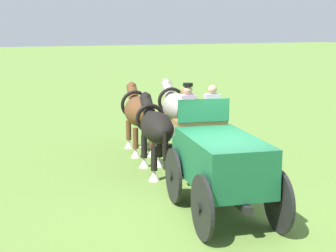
# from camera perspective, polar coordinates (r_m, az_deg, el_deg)

# --- Properties ---
(ground_plane) EXTENTS (220.00, 220.00, 0.00)m
(ground_plane) POSITION_cam_1_polar(r_m,az_deg,el_deg) (11.39, 6.04, -10.07)
(ground_plane) COLOR olive
(show_wagon) EXTENTS (5.82, 2.47, 2.79)m
(show_wagon) POSITION_cam_1_polar(r_m,az_deg,el_deg) (11.16, 5.87, -3.88)
(show_wagon) COLOR #195B38
(show_wagon) RESTS_ON ground
(draft_horse_rear_near) EXTENTS (3.00, 1.30, 2.15)m
(draft_horse_rear_near) POSITION_cam_1_polar(r_m,az_deg,el_deg) (14.33, -1.40, -0.24)
(draft_horse_rear_near) COLOR black
(draft_horse_rear_near) RESTS_ON ground
(draft_horse_rear_off) EXTENTS (2.95, 1.36, 2.26)m
(draft_horse_rear_off) POSITION_cam_1_polar(r_m,az_deg,el_deg) (14.63, 3.58, 0.34)
(draft_horse_rear_off) COLOR brown
(draft_horse_rear_off) RESTS_ON ground
(draft_horse_lead_near) EXTENTS (2.93, 1.40, 2.21)m
(draft_horse_lead_near) POSITION_cam_1_polar(r_m,az_deg,el_deg) (16.81, -3.31, 1.58)
(draft_horse_lead_near) COLOR brown
(draft_horse_lead_near) RESTS_ON ground
(draft_horse_lead_off) EXTENTS (2.95, 1.37, 2.29)m
(draft_horse_lead_off) POSITION_cam_1_polar(r_m,az_deg,el_deg) (17.09, 0.98, 1.98)
(draft_horse_lead_off) COLOR #9E998E
(draft_horse_lead_off) RESTS_ON ground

